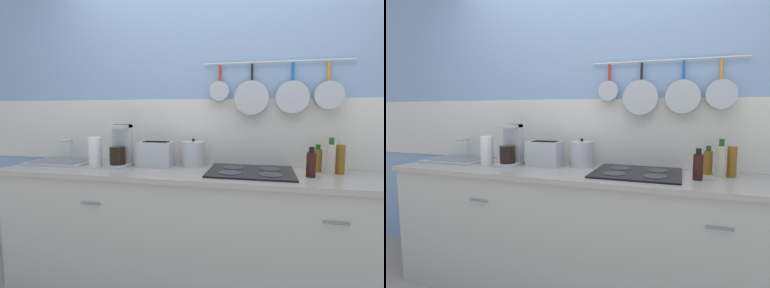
{
  "view_description": "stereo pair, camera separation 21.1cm",
  "coord_description": "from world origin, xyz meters",
  "views": [
    {
      "loc": [
        0.36,
        -2.04,
        1.35
      ],
      "look_at": [
        -0.13,
        0.0,
        1.12
      ],
      "focal_mm": 28.0,
      "sensor_mm": 36.0,
      "label": 1
    },
    {
      "loc": [
        0.56,
        -1.98,
        1.35
      ],
      "look_at": [
        -0.13,
        0.0,
        1.12
      ],
      "focal_mm": 28.0,
      "sensor_mm": 36.0,
      "label": 2
    }
  ],
  "objects": [
    {
      "name": "wall_back",
      "position": [
        0.0,
        0.34,
        1.28
      ],
      "size": [
        7.2,
        0.16,
        2.6
      ],
      "color": "#84A3CC",
      "rests_on": "ground_plane"
    },
    {
      "name": "cabinet_base",
      "position": [
        0.0,
        -0.0,
        0.45
      ],
      "size": [
        3.06,
        0.59,
        0.9
      ],
      "color": "#B7B2A8",
      "rests_on": "ground_plane"
    },
    {
      "name": "countertop",
      "position": [
        0.0,
        0.0,
        0.91
      ],
      "size": [
        3.1,
        0.61,
        0.03
      ],
      "color": "#A59E93",
      "rests_on": "cabinet_base"
    },
    {
      "name": "sink_basin",
      "position": [
        -1.26,
        0.1,
        0.95
      ],
      "size": [
        0.5,
        0.38,
        0.19
      ],
      "color": "#B7BABF",
      "rests_on": "countertop"
    },
    {
      "name": "paper_towel_roll",
      "position": [
        -0.9,
        0.01,
        1.04
      ],
      "size": [
        0.1,
        0.1,
        0.23
      ],
      "color": "white",
      "rests_on": "countertop"
    },
    {
      "name": "coffee_maker",
      "position": [
        -0.71,
        0.05,
        1.07
      ],
      "size": [
        0.16,
        0.21,
        0.32
      ],
      "color": "#B7BABF",
      "rests_on": "countertop"
    },
    {
      "name": "toaster",
      "position": [
        -0.44,
        0.11,
        1.03
      ],
      "size": [
        0.27,
        0.17,
        0.19
      ],
      "color": "#B7BABF",
      "rests_on": "countertop"
    },
    {
      "name": "kettle",
      "position": [
        -0.16,
        0.18,
        1.03
      ],
      "size": [
        0.18,
        0.18,
        0.22
      ],
      "color": "#B7BABF",
      "rests_on": "countertop"
    },
    {
      "name": "cooktop",
      "position": [
        0.28,
        0.04,
        0.94
      ],
      "size": [
        0.58,
        0.5,
        0.01
      ],
      "color": "black",
      "rests_on": "countertop"
    },
    {
      "name": "bottle_hot_sauce",
      "position": [
        0.66,
        -0.02,
        1.02
      ],
      "size": [
        0.06,
        0.06,
        0.2
      ],
      "color": "#33140F",
      "rests_on": "countertop"
    },
    {
      "name": "bottle_vinegar",
      "position": [
        0.73,
        0.18,
        1.02
      ],
      "size": [
        0.06,
        0.06,
        0.19
      ],
      "color": "#8C5919",
      "rests_on": "countertop"
    },
    {
      "name": "bottle_sesame_oil",
      "position": [
        0.8,
        0.1,
        1.04
      ],
      "size": [
        0.06,
        0.06,
        0.25
      ],
      "color": "#BFB799",
      "rests_on": "countertop"
    },
    {
      "name": "bottle_cooking_wine",
      "position": [
        0.87,
        0.15,
        1.04
      ],
      "size": [
        0.06,
        0.06,
        0.24
      ],
      "color": "#8C5919",
      "rests_on": "countertop"
    }
  ]
}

